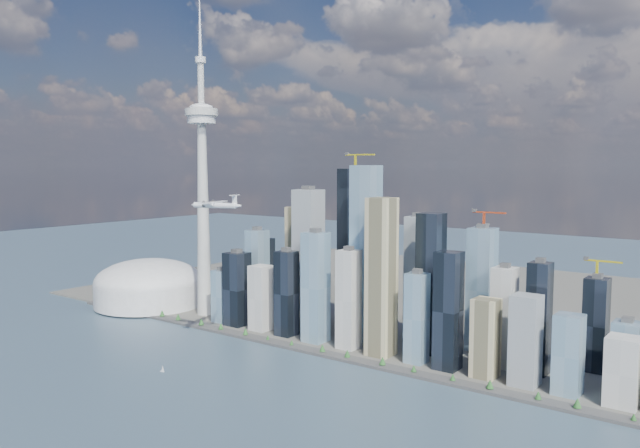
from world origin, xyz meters
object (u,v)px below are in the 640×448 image
Objects in this scene: sailboat_west at (162,370)px; airplane at (216,205)px; needle_tower at (203,182)px; dome_stadium at (149,285)px.

airplane is at bearing 76.62° from sailboat_west.
airplane is at bearing -38.86° from needle_tower.
dome_stadium is 2.69× the size of airplane.
needle_tower is 2.75× the size of dome_stadium.
airplane is (331.28, -144.11, 172.10)m from dome_stadium.
sailboat_west is at bearing -115.53° from airplane.
needle_tower is at bearing 120.86° from sailboat_west.
needle_tower is 58.66× the size of sailboat_west.
dome_stadium is (-140.00, -10.00, -196.40)m from needle_tower.
dome_stadium is 396.26m from sailboat_west.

